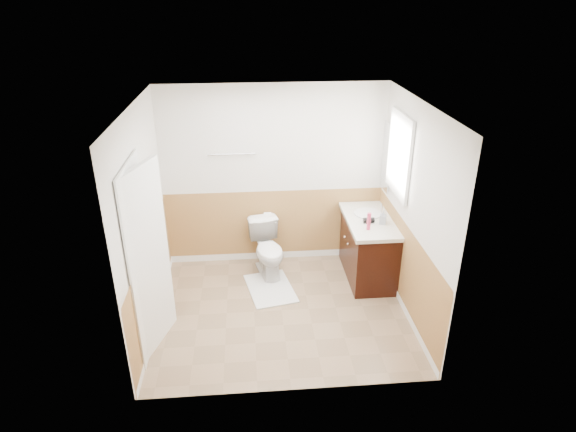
{
  "coord_description": "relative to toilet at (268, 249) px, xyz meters",
  "views": [
    {
      "loc": [
        -0.34,
        -4.86,
        3.55
      ],
      "look_at": [
        0.1,
        0.25,
        1.15
      ],
      "focal_mm": 30.31,
      "sensor_mm": 36.0,
      "label": 1
    }
  ],
  "objects": [
    {
      "name": "faucet",
      "position": [
        1.51,
        -0.02,
        0.55
      ],
      "size": [
        0.02,
        0.02,
        0.14
      ],
      "primitive_type": "cylinder",
      "color": "#BCBBC2",
      "rests_on": "countertop"
    },
    {
      "name": "wall_left",
      "position": [
        -1.39,
        -0.88,
        0.88
      ],
      "size": [
        0.0,
        3.0,
        3.0
      ],
      "primitive_type": "plane",
      "rotation": [
        1.57,
        0.0,
        1.57
      ],
      "color": "silver",
      "rests_on": "floor"
    },
    {
      "name": "tp_roll",
      "position": [
        0.01,
        0.35,
        0.33
      ],
      "size": [
        0.1,
        0.11,
        0.11
      ],
      "primitive_type": "cylinder",
      "rotation": [
        0.0,
        1.57,
        0.0
      ],
      "color": "white",
      "rests_on": "tp_holder_bar"
    },
    {
      "name": "countertop",
      "position": [
        1.32,
        -0.17,
        0.46
      ],
      "size": [
        0.6,
        1.15,
        0.05
      ],
      "primitive_type": "cube",
      "color": "silver",
      "rests_on": "vanity_cabinet"
    },
    {
      "name": "wainscot_right",
      "position": [
        1.6,
        -0.88,
        0.13
      ],
      "size": [
        0.0,
        2.6,
        2.6
      ],
      "primitive_type": "plane",
      "rotation": [
        1.57,
        0.0,
        -1.57
      ],
      "color": "#BA854A",
      "rests_on": "floor"
    },
    {
      "name": "toilet",
      "position": [
        0.0,
        0.0,
        0.0
      ],
      "size": [
        0.55,
        0.79,
        0.73
      ],
      "primitive_type": "imported",
      "rotation": [
        0.0,
        0.0,
        0.2
      ],
      "color": "white",
      "rests_on": "floor"
    },
    {
      "name": "door_knob",
      "position": [
        -1.23,
        -1.0,
        0.58
      ],
      "size": [
        0.06,
        0.06,
        0.06
      ],
      "primitive_type": "sphere",
      "color": "silver",
      "rests_on": "door"
    },
    {
      "name": "ceiling",
      "position": [
        0.11,
        -0.88,
        2.13
      ],
      "size": [
        3.0,
        3.0,
        0.0
      ],
      "primitive_type": "plane",
      "rotation": [
        3.14,
        0.0,
        0.0
      ],
      "color": "white",
      "rests_on": "floor"
    },
    {
      "name": "sink_basin",
      "position": [
        1.33,
        -0.02,
        0.49
      ],
      "size": [
        0.36,
        0.36,
        0.02
      ],
      "primitive_type": "cylinder",
      "color": "silver",
      "rests_on": "countertop"
    },
    {
      "name": "hair_dryer_handle",
      "position": [
        1.25,
        -0.3,
        0.49
      ],
      "size": [
        0.03,
        0.03,
        0.07
      ],
      "primitive_type": "cylinder",
      "color": "black",
      "rests_on": "countertop"
    },
    {
      "name": "wainscot_front",
      "position": [
        0.11,
        -2.16,
        0.13
      ],
      "size": [
        3.0,
        0.0,
        3.0
      ],
      "primitive_type": "plane",
      "rotation": [
        -1.57,
        0.0,
        0.0
      ],
      "color": "#BA854A",
      "rests_on": "floor"
    },
    {
      "name": "mirror_panel",
      "position": [
        1.59,
        0.22,
        1.18
      ],
      "size": [
        0.02,
        0.35,
        0.9
      ],
      "primitive_type": "cube",
      "color": "silver",
      "rests_on": "wall_right"
    },
    {
      "name": "wainscot_left",
      "position": [
        -1.38,
        -0.88,
        0.13
      ],
      "size": [
        0.0,
        2.6,
        2.6
      ],
      "primitive_type": "plane",
      "rotation": [
        1.57,
        0.0,
        1.57
      ],
      "color": "#BA854A",
      "rests_on": "floor"
    },
    {
      "name": "vanity_cabinet",
      "position": [
        1.33,
        -0.17,
        0.03
      ],
      "size": [
        0.55,
        1.1,
        0.8
      ],
      "primitive_type": "cube",
      "color": "black",
      "rests_on": "floor"
    },
    {
      "name": "hair_dryer_body",
      "position": [
        1.28,
        -0.28,
        0.52
      ],
      "size": [
        0.14,
        0.07,
        0.07
      ],
      "primitive_type": "cylinder",
      "rotation": [
        0.0,
        1.57,
        0.0
      ],
      "color": "black",
      "rests_on": "countertop"
    },
    {
      "name": "wainscot_back",
      "position": [
        0.11,
        0.41,
        0.13
      ],
      "size": [
        3.0,
        0.0,
        3.0
      ],
      "primitive_type": "plane",
      "rotation": [
        1.57,
        0.0,
        0.0
      ],
      "color": "#BA854A",
      "rests_on": "floor"
    },
    {
      "name": "lotion_bottle",
      "position": [
        1.23,
        -0.46,
        0.59
      ],
      "size": [
        0.05,
        0.05,
        0.22
      ],
      "primitive_type": "cylinder",
      "color": "#BF3154",
      "rests_on": "countertop"
    },
    {
      "name": "vanity_knob_left",
      "position": [
        1.03,
        -0.27,
        0.18
      ],
      "size": [
        0.03,
        0.03,
        0.03
      ],
      "primitive_type": "sphere",
      "color": "#B6B6BC",
      "rests_on": "vanity_cabinet"
    },
    {
      "name": "vanity_knob_right",
      "position": [
        1.03,
        -0.07,
        0.18
      ],
      "size": [
        0.03,
        0.03,
        0.03
      ],
      "primitive_type": "sphere",
      "color": "silver",
      "rests_on": "vanity_cabinet"
    },
    {
      "name": "soap_dispenser",
      "position": [
        1.45,
        -0.32,
        0.57
      ],
      "size": [
        0.1,
        0.1,
        0.18
      ],
      "primitive_type": "imported",
      "rotation": [
        0.0,
        0.0,
        -0.34
      ],
      "color": "#919AA4",
      "rests_on": "countertop"
    },
    {
      "name": "floor",
      "position": [
        0.11,
        -0.88,
        -0.37
      ],
      "size": [
        3.0,
        3.0,
        0.0
      ],
      "primitive_type": "plane",
      "color": "#8C7051",
      "rests_on": "ground"
    },
    {
      "name": "tp_holder_bar",
      "position": [
        0.01,
        0.35,
        0.33
      ],
      "size": [
        0.14,
        0.02,
        0.02
      ],
      "primitive_type": "cylinder",
      "rotation": [
        0.0,
        1.57,
        0.0
      ],
      "color": "silver",
      "rests_on": "wall_back"
    },
    {
      "name": "window_glass",
      "position": [
        1.6,
        -0.29,
        1.38
      ],
      "size": [
        0.01,
        0.7,
        0.9
      ],
      "primitive_type": "cube",
      "color": "white",
      "rests_on": "wall_right"
    },
    {
      "name": "door_frame",
      "position": [
        -1.36,
        -1.33,
        0.66
      ],
      "size": [
        0.02,
        0.92,
        2.1
      ],
      "primitive_type": "cube",
      "color": "white",
      "rests_on": "wall_left"
    },
    {
      "name": "window_frame",
      "position": [
        1.58,
        -0.29,
        1.38
      ],
      "size": [
        0.04,
        0.8,
        1.0
      ],
      "primitive_type": "cube",
      "color": "white",
      "rests_on": "wall_right"
    },
    {
      "name": "bath_mat",
      "position": [
        0.0,
        -0.4,
        -0.36
      ],
      "size": [
        0.7,
        0.89,
        0.02
      ],
      "primitive_type": "cube",
      "rotation": [
        0.0,
        0.0,
        0.2
      ],
      "color": "silver",
      "rests_on": "floor"
    },
    {
      "name": "wall_right",
      "position": [
        1.61,
        -0.88,
        0.88
      ],
      "size": [
        0.0,
        3.0,
        3.0
      ],
      "primitive_type": "plane",
      "rotation": [
        1.57,
        0.0,
        -1.57
      ],
      "color": "silver",
      "rests_on": "floor"
    },
    {
      "name": "towel_bar",
      "position": [
        -0.44,
        0.37,
        1.23
      ],
      "size": [
        0.62,
        0.02,
        0.02
      ],
      "primitive_type": "cylinder",
      "rotation": [
        0.0,
        1.57,
        0.0
      ],
      "color": "silver",
      "rests_on": "wall_back"
    },
    {
      "name": "wall_back",
      "position": [
        0.11,
        0.42,
        0.88
      ],
      "size": [
        3.0,
        0.0,
        3.0
      ],
      "primitive_type": "plane",
      "rotation": [
        1.57,
        0.0,
        0.0
      ],
      "color": "silver",
      "rests_on": "floor"
    },
    {
      "name": "tp_sheet",
      "position": [
        0.01,
        0.35,
        0.22
      ],
      "size": [
        0.1,
        0.01,
        0.16
      ],
      "primitive_type": "cube",
      "color": "white",
      "rests_on": "tp_roll"
    },
    {
      "name": "wall_front",
      "position": [
        0.11,
        -2.18,
        0.88
      ],
      "size": [
        3.0,
        0.0,
        3.0
      ],
      "primitive_type": "plane",
      "rotation": [
        -1.57,
        0.0,
        0.0
      ],
      "color": "silver",
      "rests_on": "floor"
    },
    {
      "name": "door",
      "position": [
        -1.29,
        -1.33,
        0.65
      ],
      "size": [
        0.29,
        0.78,
        2.04
      ],
      "primitive_type": "cube",
      "rotation": [
        0.0,
        0.0,
        -0.31
      ],
      "color": "white",
      "rests_on": "wall_left"
    }
  ]
}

